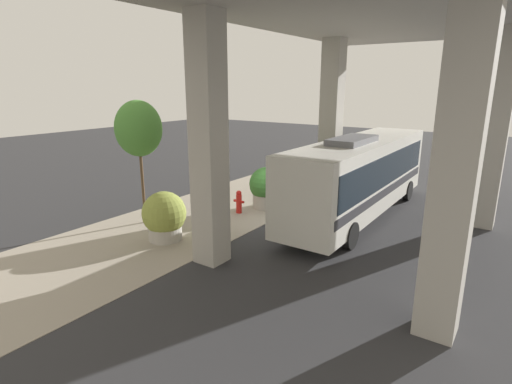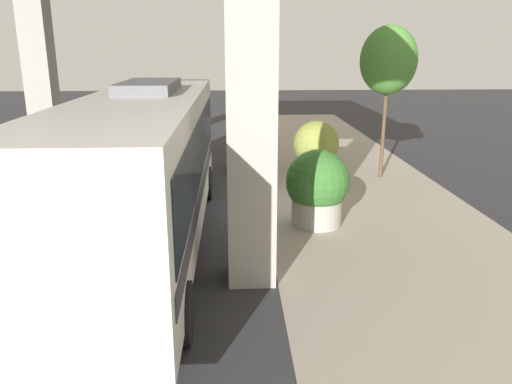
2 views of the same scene
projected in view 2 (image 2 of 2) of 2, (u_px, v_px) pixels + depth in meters
The scene contains 7 objects.
ground_plane at pixel (263, 208), 14.28m from camera, with size 80.00×80.00×0.00m, color #2D2D30.
sidewalk_strip at pixel (367, 206), 14.41m from camera, with size 6.00×40.00×0.02m.
bus at pixel (145, 162), 10.98m from camera, with size 2.54×11.30×3.66m.
fire_hydrant at pixel (328, 189), 14.16m from camera, with size 0.54×0.26×1.08m.
planter_front at pixel (317, 188), 12.64m from camera, with size 1.62×1.62×1.97m.
planter_middle at pixel (316, 147), 18.07m from camera, with size 1.65×1.65×1.88m.
street_tree_near at pixel (388, 61), 16.48m from camera, with size 1.88×1.88×5.13m.
Camera 2 is at (0.83, 13.56, 4.43)m, focal length 35.00 mm.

